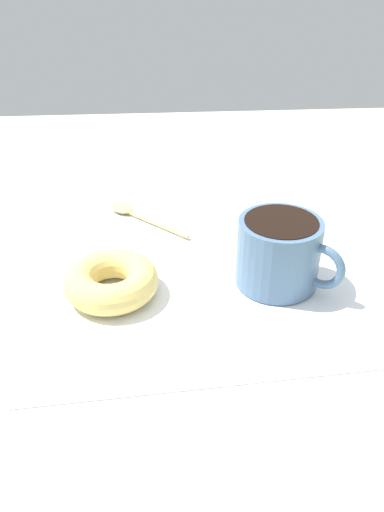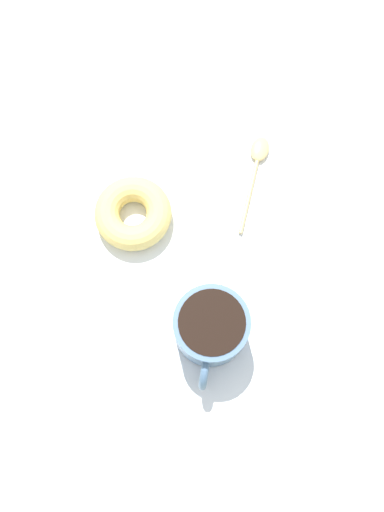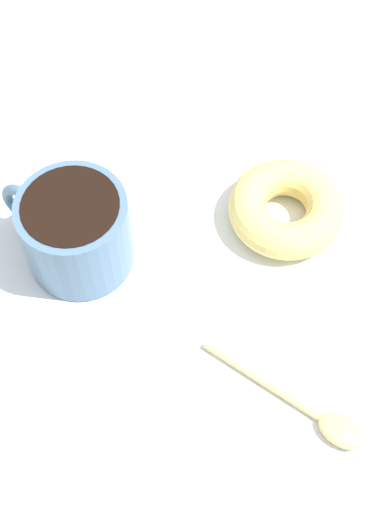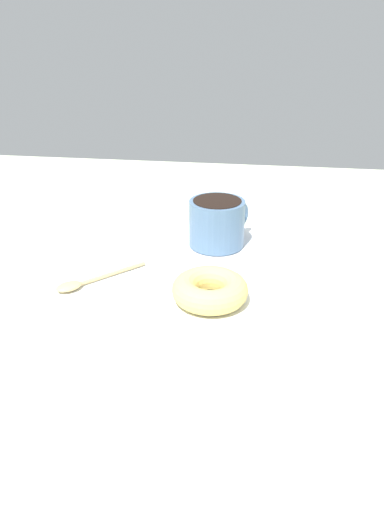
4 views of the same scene
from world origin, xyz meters
TOP-DOWN VIEW (x-y plane):
  - ground_plane at (0.00, 0.00)cm, footprint 120.00×120.00cm
  - napkin at (-2.76, -1.12)cm, footprint 36.83×36.83cm
  - coffee_cup at (-5.55, -10.19)cm, footprint 9.37×10.38cm
  - donut at (-6.35, 7.61)cm, footprint 9.89×9.89cm
  - spoon at (11.38, 5.95)cm, footprint 10.71×10.97cm

SIDE VIEW (x-z plane):
  - ground_plane at x=0.00cm, z-range -2.00..0.00cm
  - napkin at x=-2.76cm, z-range 0.00..0.30cm
  - spoon at x=11.38cm, z-range 0.25..1.15cm
  - donut at x=-6.35cm, z-range 0.30..3.54cm
  - coffee_cup at x=-5.55cm, z-range 0.44..7.95cm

